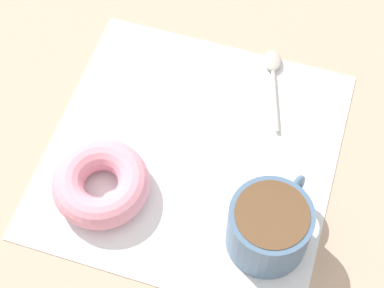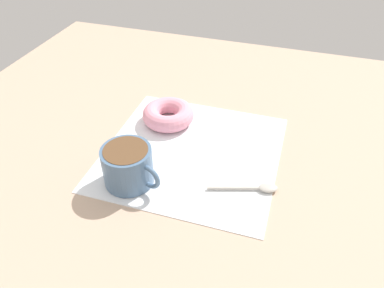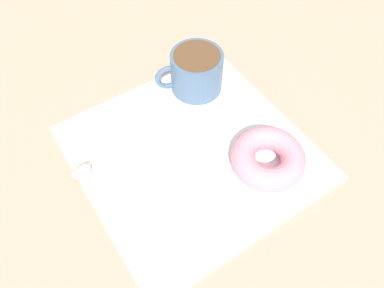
{
  "view_description": "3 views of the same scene",
  "coord_description": "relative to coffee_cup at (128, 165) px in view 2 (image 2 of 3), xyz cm",
  "views": [
    {
      "loc": [
        35.39,
        9.8,
        70.73
      ],
      "look_at": [
        -2.69,
        -2.31,
        2.3
      ],
      "focal_mm": 60.0,
      "sensor_mm": 36.0,
      "label": 1
    },
    {
      "loc": [
        -20.9,
        54.78,
        50.67
      ],
      "look_at": [
        -2.69,
        -2.31,
        2.3
      ],
      "focal_mm": 35.0,
      "sensor_mm": 36.0,
      "label": 2
    },
    {
      "loc": [
        -21.73,
        -31.24,
        51.32
      ],
      "look_at": [
        -2.69,
        -2.31,
        2.3
      ],
      "focal_mm": 35.0,
      "sensor_mm": 36.0,
      "label": 3
    }
  ],
  "objects": [
    {
      "name": "ground_plane",
      "position": [
        -5.92,
        -9.54,
        -5.24
      ],
      "size": [
        120.0,
        120.0,
        2.0
      ],
      "primitive_type": "cube",
      "color": "tan"
    },
    {
      "name": "napkin",
      "position": [
        -8.61,
        -11.85,
        -4.09
      ],
      "size": [
        35.79,
        35.79,
        0.3
      ],
      "primitive_type": "cube",
      "rotation": [
        0.0,
        0.0,
        0.01
      ],
      "color": "white",
      "rests_on": "ground_plane"
    },
    {
      "name": "coffee_cup",
      "position": [
        0.0,
        0.0,
        0.0
      ],
      "size": [
        12.13,
        9.39,
        7.58
      ],
      "color": "slate",
      "rests_on": "napkin"
    },
    {
      "name": "donut",
      "position": [
        -0.12,
        -20.58,
        -2.01
      ],
      "size": [
        11.77,
        11.77,
        3.86
      ],
      "primitive_type": "torus",
      "color": "pink",
      "rests_on": "napkin"
    },
    {
      "name": "spoon",
      "position": [
        -23.7,
        -5.08,
        -3.54
      ],
      "size": [
        12.98,
        5.33,
        0.9
      ],
      "color": "#B7B2A8",
      "rests_on": "napkin"
    }
  ]
}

